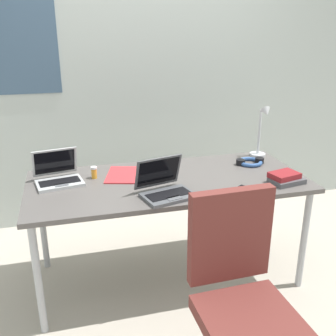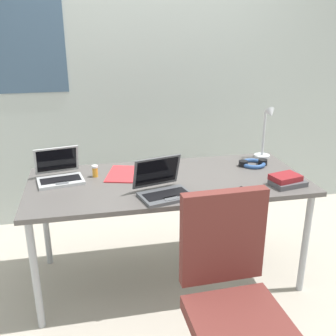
{
  "view_description": "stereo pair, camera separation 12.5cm",
  "coord_description": "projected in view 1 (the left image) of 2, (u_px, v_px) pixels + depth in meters",
  "views": [
    {
      "loc": [
        -0.61,
        -2.3,
        1.69
      ],
      "look_at": [
        0.0,
        0.0,
        0.82
      ],
      "focal_mm": 41.93,
      "sensor_mm": 36.0,
      "label": 1
    },
    {
      "loc": [
        -0.49,
        -2.33,
        1.69
      ],
      "look_at": [
        0.0,
        0.0,
        0.82
      ],
      "focal_mm": 41.93,
      "sensor_mm": 36.0,
      "label": 2
    }
  ],
  "objects": [
    {
      "name": "ground_plane",
      "position": [
        168.0,
        275.0,
        2.82
      ],
      "size": [
        12.0,
        12.0,
        0.0
      ],
      "primitive_type": "plane",
      "color": "#B7AD9E"
    },
    {
      "name": "computer_mouse",
      "position": [
        169.0,
        166.0,
        2.76
      ],
      "size": [
        0.09,
        0.11,
        0.03
      ],
      "primitive_type": "ellipsoid",
      "rotation": [
        0.0,
        0.0,
        -0.5
      ],
      "color": "black",
      "rests_on": "desk"
    },
    {
      "name": "office_chair",
      "position": [
        242.0,
        314.0,
        1.87
      ],
      "size": [
        0.52,
        0.55,
        0.97
      ],
      "color": "black",
      "rests_on": "ground_plane"
    },
    {
      "name": "pill_bottle",
      "position": [
        94.0,
        172.0,
        2.57
      ],
      "size": [
        0.04,
        0.04,
        0.08
      ],
      "color": "gold",
      "rests_on": "desk"
    },
    {
      "name": "laptop_front_left",
      "position": [
        165.0,
        188.0,
        2.31
      ],
      "size": [
        0.35,
        0.33,
        0.22
      ],
      "color": "#515459",
      "rests_on": "desk"
    },
    {
      "name": "laptop_near_mouse",
      "position": [
        58.0,
        176.0,
        2.5
      ],
      "size": [
        0.32,
        0.3,
        0.21
      ],
      "color": "#B7BABC",
      "rests_on": "desk"
    },
    {
      "name": "desk",
      "position": [
        168.0,
        187.0,
        2.58
      ],
      "size": [
        1.8,
        0.8,
        0.74
      ],
      "color": "#595451",
      "rests_on": "ground_plane"
    },
    {
      "name": "cell_phone",
      "position": [
        248.0,
        190.0,
        2.39
      ],
      "size": [
        0.13,
        0.15,
        0.01
      ],
      "primitive_type": "cube",
      "rotation": [
        0.0,
        0.0,
        0.56
      ],
      "color": "black",
      "rests_on": "desk"
    },
    {
      "name": "wall_back",
      "position": [
        135.0,
        73.0,
        3.37
      ],
      "size": [
        6.0,
        0.13,
        2.6
      ],
      "color": "#B2BCB7",
      "rests_on": "ground_plane"
    },
    {
      "name": "book_stack",
      "position": [
        286.0,
        178.0,
        2.5
      ],
      "size": [
        0.23,
        0.18,
        0.07
      ],
      "color": "#4C4C51",
      "rests_on": "desk"
    },
    {
      "name": "desk_lamp",
      "position": [
        262.0,
        132.0,
        2.94
      ],
      "size": [
        0.12,
        0.18,
        0.4
      ],
      "color": "silver",
      "rests_on": "desk"
    },
    {
      "name": "paper_folder_back_right",
      "position": [
        125.0,
        175.0,
        2.63
      ],
      "size": [
        0.31,
        0.36,
        0.01
      ],
      "primitive_type": "cube",
      "rotation": [
        0.0,
        0.0,
        -0.27
      ],
      "color": "red",
      "rests_on": "desk"
    },
    {
      "name": "headphones",
      "position": [
        250.0,
        162.0,
        2.84
      ],
      "size": [
        0.21,
        0.18,
        0.04
      ],
      "color": "#335999",
      "rests_on": "desk"
    }
  ]
}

